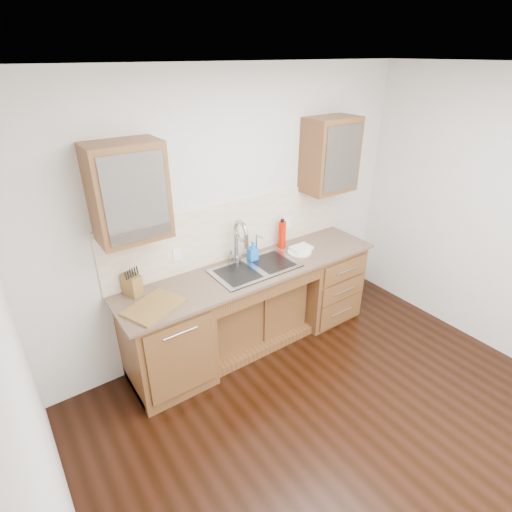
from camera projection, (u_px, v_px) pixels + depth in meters
ground at (355, 440)px, 3.24m from camera, size 4.00×3.50×0.10m
ceiling at (419, 56)px, 1.96m from camera, size 4.00×3.50×0.10m
wall_back at (233, 214)px, 3.91m from camera, size 4.00×0.10×2.70m
wall_left at (32, 460)px, 1.56m from camera, size 0.10×3.50×2.70m
base_cabinet_left at (167, 342)px, 3.58m from camera, size 0.70×0.62×0.88m
base_cabinet_center at (249, 311)px, 4.17m from camera, size 1.20×0.44×0.70m
base_cabinet_right at (322, 280)px, 4.55m from camera, size 0.70×0.62×0.88m
countertop at (255, 269)px, 3.85m from camera, size 2.70×0.65×0.03m
backsplash at (236, 229)px, 3.94m from camera, size 2.70×0.02×0.59m
sink at (255, 276)px, 3.87m from camera, size 0.84×0.46×0.19m
faucet at (236, 243)px, 3.87m from camera, size 0.04×0.04×0.40m
filter_tap at (256, 244)px, 4.04m from camera, size 0.02×0.02×0.24m
upper_cabinet_left at (128, 192)px, 3.00m from camera, size 0.55×0.34×0.75m
upper_cabinet_right at (330, 155)px, 4.07m from camera, size 0.55×0.34×0.75m
outlet_left at (177, 255)px, 3.63m from camera, size 0.08×0.01×0.12m
outlet_right at (288, 223)px, 4.30m from camera, size 0.08×0.01×0.12m
soap_bottle at (253, 251)px, 3.94m from camera, size 0.10×0.10×0.20m
water_bottle at (282, 235)px, 4.18m from camera, size 0.09×0.09×0.29m
plate at (299, 252)px, 4.13m from camera, size 0.32×0.32×0.01m
dish_towel at (301, 248)px, 4.16m from camera, size 0.22×0.16×0.03m
knife_block at (132, 285)px, 3.39m from camera, size 0.15×0.19×0.19m
cutting_board at (154, 307)px, 3.24m from camera, size 0.55×0.47×0.02m
cup_left_a at (118, 201)px, 2.98m from camera, size 0.14×0.14×0.09m
cup_left_b at (134, 198)px, 3.05m from camera, size 0.13×0.13×0.09m
cup_right_a at (323, 161)px, 4.05m from camera, size 0.14×0.14×0.10m
cup_right_b at (337, 159)px, 4.16m from camera, size 0.10×0.10×0.08m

